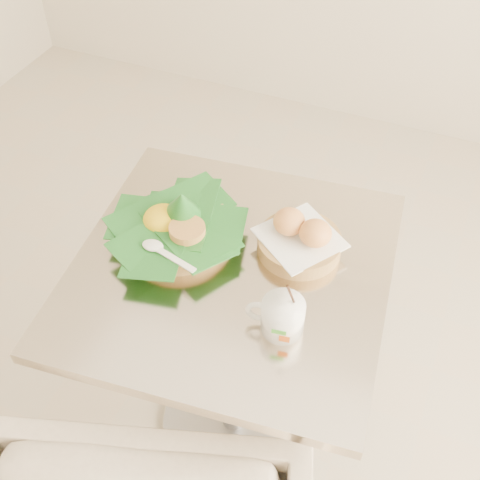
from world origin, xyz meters
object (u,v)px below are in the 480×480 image
at_px(rice_basket, 177,224).
at_px(bread_basket, 300,239).
at_px(coffee_mug, 282,316).
at_px(cafe_table, 232,324).

height_order(rice_basket, bread_basket, rice_basket).
distance_m(bread_basket, coffee_mug, 0.23).
distance_m(rice_basket, bread_basket, 0.28).
xyz_separation_m(cafe_table, coffee_mug, (0.16, -0.12, 0.26)).
bearing_deg(cafe_table, bread_basket, 40.86).
relative_size(cafe_table, rice_basket, 2.48).
xyz_separation_m(cafe_table, bread_basket, (0.12, 0.11, 0.26)).
bearing_deg(coffee_mug, cafe_table, 144.29).
relative_size(cafe_table, bread_basket, 3.39).
bearing_deg(rice_basket, cafe_table, -13.87).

